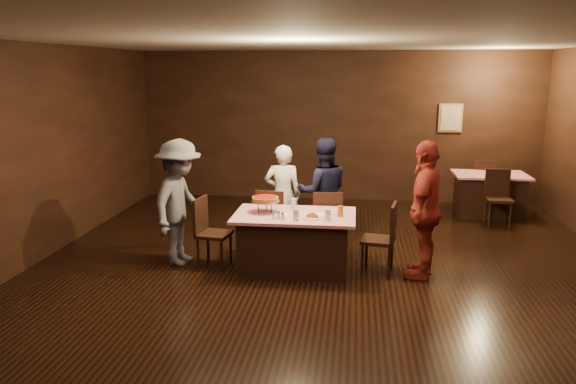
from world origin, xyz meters
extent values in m
plane|color=black|center=(0.00, 0.00, 0.00)|extent=(10.00, 10.00, 0.00)
cube|color=silver|center=(0.00, 0.00, 3.00)|extent=(8.00, 10.00, 0.04)
cube|color=black|center=(0.00, 5.00, 1.50)|extent=(8.00, 0.04, 3.00)
cube|color=black|center=(-4.00, 0.00, 1.50)|extent=(0.04, 10.00, 3.00)
cube|color=tan|center=(2.20, 4.97, 1.70)|extent=(0.46, 0.03, 0.56)
cube|color=beige|center=(2.20, 4.95, 1.70)|extent=(0.38, 0.01, 0.48)
cube|color=#B60C1D|center=(-0.41, 0.75, 0.39)|extent=(1.60, 1.00, 0.77)
cube|color=red|center=(2.83, 4.05, 0.39)|extent=(1.30, 0.90, 0.77)
cube|color=black|center=(-0.81, 1.50, 0.47)|extent=(0.48, 0.48, 0.95)
cube|color=black|center=(-0.01, 1.50, 0.47)|extent=(0.44, 0.44, 0.95)
cube|color=black|center=(-1.51, 0.75, 0.47)|extent=(0.48, 0.48, 0.95)
cube|color=black|center=(0.69, 0.75, 0.47)|extent=(0.48, 0.48, 0.95)
cube|color=black|center=(2.83, 3.35, 0.47)|extent=(0.42, 0.42, 0.95)
cube|color=black|center=(2.83, 4.65, 0.47)|extent=(0.46, 0.46, 0.95)
imported|color=white|center=(-0.72, 1.90, 0.77)|extent=(0.60, 0.43, 1.53)
imported|color=black|center=(-0.10, 1.90, 0.82)|extent=(0.91, 0.78, 1.65)
imported|color=#5D5D62|center=(-2.00, 0.83, 0.86)|extent=(0.83, 1.21, 1.73)
imported|color=#AB3025|center=(1.27, 0.71, 0.89)|extent=(0.74, 1.13, 1.78)
cylinder|color=black|center=(-0.81, 0.90, 0.84)|extent=(0.01, 0.01, 0.15)
cylinder|color=black|center=(-0.90, 0.75, 0.84)|extent=(0.01, 0.01, 0.15)
cylinder|color=black|center=(-0.72, 0.75, 0.84)|extent=(0.01, 0.01, 0.15)
cylinder|color=silver|center=(-0.81, 0.80, 0.93)|extent=(0.38, 0.38, 0.01)
cylinder|color=#B27233|center=(-0.81, 0.80, 0.96)|extent=(0.35, 0.35, 0.05)
cylinder|color=#A5140C|center=(-0.81, 0.80, 0.98)|extent=(0.30, 0.30, 0.01)
cylinder|color=white|center=(-0.16, 0.57, 0.78)|extent=(0.25, 0.25, 0.01)
cylinder|color=#B27233|center=(-0.16, 0.57, 0.81)|extent=(0.18, 0.18, 0.04)
cylinder|color=#A5140C|center=(-0.16, 0.57, 0.83)|extent=(0.14, 0.14, 0.01)
cylinder|color=white|center=(0.14, 0.90, 0.78)|extent=(0.25, 0.25, 0.01)
cylinder|color=silver|center=(-0.36, 0.45, 0.84)|extent=(0.08, 0.08, 0.14)
cylinder|color=silver|center=(0.04, 0.50, 0.84)|extent=(0.08, 0.08, 0.14)
cylinder|color=#BF7F26|center=(0.19, 0.70, 0.84)|extent=(0.08, 0.08, 0.14)
cylinder|color=silver|center=(-0.46, 1.05, 0.84)|extent=(0.08, 0.08, 0.14)
cylinder|color=silver|center=(-0.59, 0.50, 0.81)|extent=(0.04, 0.04, 0.08)
cylinder|color=silver|center=(-0.59, 0.50, 0.85)|extent=(0.05, 0.05, 0.02)
cylinder|color=silver|center=(-0.53, 0.45, 0.81)|extent=(0.04, 0.04, 0.08)
cylinder|color=silver|center=(-0.53, 0.45, 0.85)|extent=(0.05, 0.05, 0.02)
cylinder|color=silver|center=(-0.65, 0.45, 0.81)|extent=(0.04, 0.04, 0.08)
cylinder|color=silver|center=(-0.65, 0.45, 0.85)|extent=(0.05, 0.05, 0.02)
cube|color=white|center=(-0.11, 0.75, 0.77)|extent=(0.19, 0.19, 0.01)
cube|color=white|center=(-0.56, 0.70, 0.77)|extent=(0.21, 0.21, 0.01)
camera|label=1|loc=(0.37, -6.37, 2.66)|focal=35.00mm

